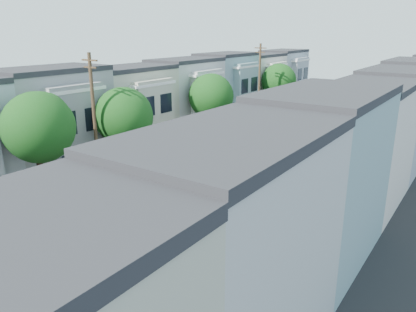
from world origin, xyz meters
TOP-DOWN VIEW (x-y plane):
  - ground at (0.00, 0.00)m, footprint 160.00×160.00m
  - road_slab at (0.00, 15.00)m, footprint 12.00×70.00m
  - curb_left at (-6.05, 15.00)m, footprint 0.30×70.00m
  - curb_right at (6.05, 15.00)m, footprint 0.30×70.00m
  - sidewalk_left at (-7.35, 15.00)m, footprint 2.60×70.00m
  - sidewalk_right at (7.35, 15.00)m, footprint 2.60×70.00m
  - centerline at (0.00, 15.00)m, footprint 0.12×70.00m
  - townhouse_row_left at (-11.15, 15.00)m, footprint 5.00×70.00m
  - townhouse_row_right at (11.15, 15.00)m, footprint 5.00×70.00m
  - tree_b at (-6.30, -2.65)m, footprint 4.70×4.70m
  - tree_c at (-6.30, 4.87)m, footprint 4.70×4.70m
  - tree_d at (-6.30, 17.23)m, footprint 4.70×4.70m
  - tree_e at (-6.30, 33.46)m, footprint 4.70×4.70m
  - tree_far_r at (6.89, 31.09)m, footprint 2.81×2.81m
  - utility_pole_near at (-6.30, 2.00)m, footprint 1.60×0.26m
  - utility_pole_far at (-6.30, 28.00)m, footprint 1.60×0.26m
  - fedex_truck at (1.85, 7.33)m, footprint 2.29×5.94m
  - lead_sedan at (2.13, 18.51)m, footprint 2.29×4.72m
  - parked_left_c at (-4.90, 0.66)m, footprint 2.18×4.69m
  - parked_left_d at (-4.90, 11.83)m, footprint 2.22×4.89m
  - parked_right_a at (4.90, -6.15)m, footprint 2.15×4.79m
  - parked_right_b at (4.90, -0.40)m, footprint 2.50×4.89m
  - parked_right_c at (4.90, 16.68)m, footprint 2.24×5.13m
  - parked_right_d at (4.90, 26.04)m, footprint 1.79×4.11m

SIDE VIEW (x-z plane):
  - ground at x=0.00m, z-range 0.00..0.00m
  - centerline at x=0.00m, z-range -0.01..0.01m
  - townhouse_row_left at x=-11.15m, z-range -4.25..4.25m
  - townhouse_row_right at x=11.15m, z-range -4.25..4.25m
  - road_slab at x=0.00m, z-range 0.00..0.02m
  - curb_left at x=-6.05m, z-range 0.00..0.15m
  - curb_right at x=6.05m, z-range 0.00..0.15m
  - sidewalk_left at x=-7.35m, z-range 0.00..0.15m
  - sidewalk_right at x=7.35m, z-range 0.00..0.15m
  - parked_right_b at x=4.90m, z-range 0.00..1.32m
  - parked_right_d at x=4.90m, z-range 0.00..1.33m
  - parked_right_a at x=4.90m, z-range 0.00..1.42m
  - lead_sedan at x=2.13m, z-range 0.00..1.47m
  - parked_left_c at x=-4.90m, z-range 0.00..1.47m
  - parked_right_c at x=4.90m, z-range 0.00..1.53m
  - parked_left_d at x=-4.90m, z-range 0.00..1.54m
  - fedex_truck at x=1.85m, z-range 0.17..3.02m
  - tree_far_r at x=6.89m, z-range 1.15..6.38m
  - tree_c at x=-6.30m, z-range 1.32..8.71m
  - tree_d at x=-6.30m, z-range 1.35..8.79m
  - tree_e at x=-6.30m, z-range 1.35..8.80m
  - utility_pole_near at x=-6.30m, z-range 0.15..10.15m
  - utility_pole_far at x=-6.30m, z-range 0.15..10.15m
  - tree_b at x=-6.30m, z-range 1.59..9.53m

